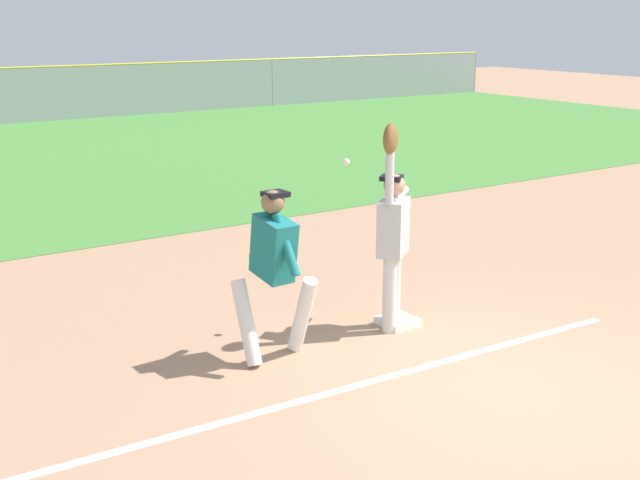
{
  "coord_description": "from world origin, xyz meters",
  "views": [
    {
      "loc": [
        -5.15,
        -4.72,
        3.32
      ],
      "look_at": [
        -0.65,
        2.12,
        1.05
      ],
      "focal_mm": 45.57,
      "sensor_mm": 36.0,
      "label": 1
    }
  ],
  "objects_px": {
    "runner": "(274,263)",
    "parked_car_black": "(86,91)",
    "parked_car_blue": "(228,82)",
    "fielder": "(393,230)",
    "baseball": "(346,162)",
    "first_base": "(398,321)"
  },
  "relations": [
    {
      "from": "fielder",
      "to": "first_base",
      "type": "bearing_deg",
      "value": -109.02
    },
    {
      "from": "parked_car_black",
      "to": "parked_car_blue",
      "type": "xyz_separation_m",
      "value": [
        6.03,
        0.51,
        0.0
      ]
    },
    {
      "from": "runner",
      "to": "baseball",
      "type": "bearing_deg",
      "value": 14.08
    },
    {
      "from": "first_base",
      "to": "runner",
      "type": "bearing_deg",
      "value": -178.69
    },
    {
      "from": "runner",
      "to": "first_base",
      "type": "bearing_deg",
      "value": -1.4
    },
    {
      "from": "fielder",
      "to": "baseball",
      "type": "xyz_separation_m",
      "value": [
        -0.37,
        0.34,
        0.72
      ]
    },
    {
      "from": "fielder",
      "to": "parked_car_black",
      "type": "height_order",
      "value": "fielder"
    },
    {
      "from": "fielder",
      "to": "parked_car_blue",
      "type": "xyz_separation_m",
      "value": [
        10.11,
        23.56,
        -0.45
      ]
    },
    {
      "from": "first_base",
      "to": "baseball",
      "type": "distance_m",
      "value": 1.89
    },
    {
      "from": "parked_car_black",
      "to": "parked_car_blue",
      "type": "distance_m",
      "value": 6.05
    },
    {
      "from": "runner",
      "to": "baseball",
      "type": "height_order",
      "value": "baseball"
    },
    {
      "from": "fielder",
      "to": "runner",
      "type": "height_order",
      "value": "fielder"
    },
    {
      "from": "parked_car_blue",
      "to": "runner",
      "type": "bearing_deg",
      "value": -120.04
    },
    {
      "from": "runner",
      "to": "parked_car_black",
      "type": "distance_m",
      "value": 23.69
    },
    {
      "from": "fielder",
      "to": "parked_car_black",
      "type": "bearing_deg",
      "value": -48.13
    },
    {
      "from": "first_base",
      "to": "parked_car_black",
      "type": "height_order",
      "value": "parked_car_black"
    },
    {
      "from": "parked_car_blue",
      "to": "fielder",
      "type": "bearing_deg",
      "value": -117.11
    },
    {
      "from": "baseball",
      "to": "parked_car_black",
      "type": "height_order",
      "value": "baseball"
    },
    {
      "from": "runner",
      "to": "baseball",
      "type": "distance_m",
      "value": 1.41
    },
    {
      "from": "baseball",
      "to": "parked_car_black",
      "type": "bearing_deg",
      "value": 78.93
    },
    {
      "from": "fielder",
      "to": "parked_car_blue",
      "type": "bearing_deg",
      "value": -61.32
    },
    {
      "from": "baseball",
      "to": "parked_car_blue",
      "type": "height_order",
      "value": "baseball"
    }
  ]
}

